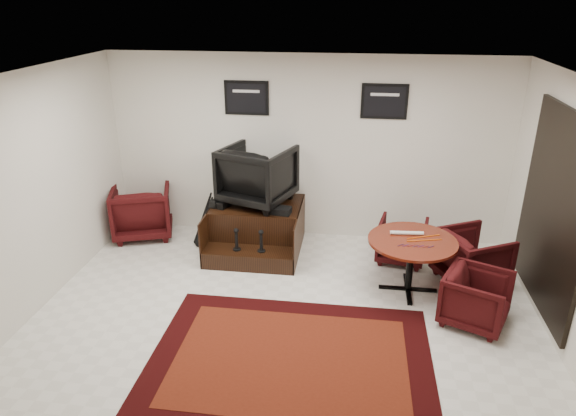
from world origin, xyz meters
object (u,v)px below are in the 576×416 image
object	(u,v)px
armchair_side	(142,208)
table_chair_corner	(477,296)
table_chair_window	(473,255)
meeting_table	(412,246)
shine_podium	(257,228)
shine_chair	(257,172)
table_chair_back	(402,239)

from	to	relation	value
armchair_side	table_chair_corner	distance (m)	5.06
table_chair_window	meeting_table	bearing A→B (deg)	85.05
armchair_side	meeting_table	world-z (taller)	armchair_side
shine_podium	table_chair_window	world-z (taller)	table_chair_window
table_chair_corner	meeting_table	bearing A→B (deg)	72.67
armchair_side	meeting_table	size ratio (longest dim) A/B	0.81
table_chair_corner	shine_chair	bearing A→B (deg)	83.65
table_chair_window	table_chair_corner	distance (m)	0.98
table_chair_window	table_chair_corner	size ratio (longest dim) A/B	1.11
armchair_side	table_chair_window	xyz separation A→B (m)	(4.88, -0.79, -0.06)
shine_chair	table_chair_back	world-z (taller)	shine_chair
shine_podium	shine_chair	bearing A→B (deg)	90.00
shine_chair	meeting_table	size ratio (longest dim) A/B	0.86
shine_podium	meeting_table	distance (m)	2.39
armchair_side	shine_chair	bearing A→B (deg)	159.94
shine_podium	table_chair_back	world-z (taller)	shine_podium
shine_podium	armchair_side	bearing A→B (deg)	174.02
shine_chair	table_chair_corner	distance (m)	3.44
armchair_side	table_chair_back	bearing A→B (deg)	157.23
meeting_table	armchair_side	bearing A→B (deg)	164.35
shine_chair	table_chair_window	size ratio (longest dim) A/B	1.21
table_chair_back	table_chair_corner	world-z (taller)	table_chair_corner
shine_podium	armchair_side	distance (m)	1.89
shine_chair	table_chair_corner	bearing A→B (deg)	168.85
table_chair_back	table_chair_window	xyz separation A→B (m)	(0.87, -0.48, 0.06)
table_chair_back	shine_chair	bearing A→B (deg)	4.12
armchair_side	shine_podium	bearing A→B (deg)	155.68
shine_podium	shine_chair	world-z (taller)	shine_chair
shine_chair	table_chair_corner	xyz separation A→B (m)	(2.87, -1.70, -0.80)
shine_chair	table_chair_back	bearing A→B (deg)	-167.33
armchair_side	table_chair_back	distance (m)	4.02
shine_podium	table_chair_back	size ratio (longest dim) A/B	2.02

